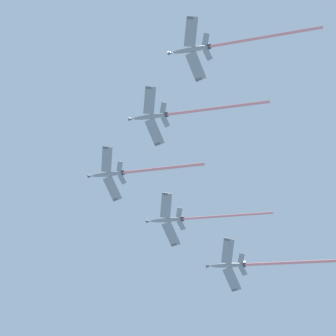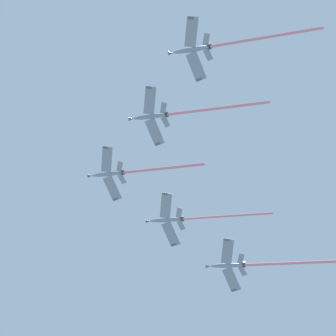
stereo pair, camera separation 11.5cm
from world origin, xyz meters
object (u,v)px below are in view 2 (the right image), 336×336
at_px(jet_right_wing, 181,219).
at_px(jet_left_outer, 215,46).
at_px(jet_right_outer, 253,264).
at_px(jet_left_wing, 173,114).
at_px(jet_lead, 128,172).

bearing_deg(jet_right_wing, jet_left_outer, 79.00).
bearing_deg(jet_right_outer, jet_left_wing, 41.23).
xyz_separation_m(jet_left_wing, jet_right_outer, (-43.12, -37.79, -4.41)).
distance_m(jet_left_wing, jet_right_outer, 57.51).
bearing_deg(jet_lead, jet_right_outer, -165.72).
bearing_deg(jet_right_outer, jet_lead, 14.28).
bearing_deg(jet_lead, jet_left_outer, 103.45).
bearing_deg(jet_left_wing, jet_lead, -73.21).
distance_m(jet_right_wing, jet_left_outer, 58.57).
distance_m(jet_left_wing, jet_left_outer, 25.01).
bearing_deg(jet_right_outer, jet_left_outer, 57.91).
height_order(jet_left_outer, jet_right_outer, jet_right_outer).
bearing_deg(jet_lead, jet_right_wing, -160.52).
relative_size(jet_left_outer, jet_right_outer, 1.00).
distance_m(jet_left_outer, jet_right_outer, 73.20).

